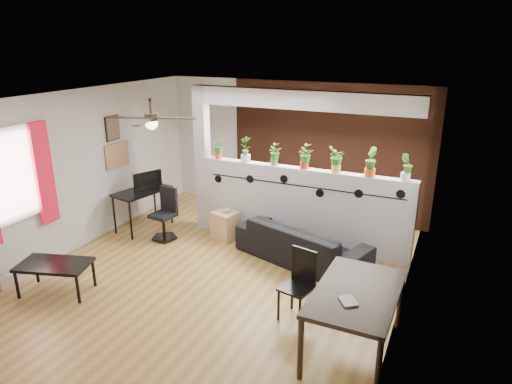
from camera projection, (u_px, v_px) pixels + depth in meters
name	position (u px, v px, depth m)	size (l,w,h in m)	color
room_shell	(216.00, 192.00, 6.44)	(6.30, 7.10, 2.90)	olive
partition_wall	(303.00, 207.00, 7.62)	(3.60, 0.18, 1.35)	#BCBCC1
ceiling_header	(306.00, 100.00, 7.05)	(3.60, 0.18, 0.30)	silver
pier_column	(203.00, 159.00, 8.17)	(0.22, 0.20, 2.60)	#BCBCC1
brick_panel	(329.00, 152.00, 8.69)	(3.90, 0.05, 2.60)	#A54F30
vine_decal	(302.00, 186.00, 7.41)	(3.31, 0.01, 0.30)	black
window_assembly	(13.00, 178.00, 6.34)	(0.09, 1.30, 1.55)	white
baseboard_heater	(30.00, 269.00, 6.79)	(0.08, 1.00, 0.18)	silver
corkboard	(117.00, 155.00, 8.25)	(0.03, 0.60, 0.45)	#A2724E
framed_art	(112.00, 128.00, 8.05)	(0.03, 0.34, 0.44)	#8C7259
ceiling_fan	(151.00, 120.00, 6.17)	(1.19, 1.19, 0.43)	black
potted_plant_0	(218.00, 147.00, 7.96)	(0.18, 0.20, 0.37)	#D34E18
potted_plant_1	(246.00, 148.00, 7.74)	(0.30, 0.30, 0.45)	silver
potted_plant_2	(274.00, 154.00, 7.55)	(0.21, 0.19, 0.36)	#388A32
potted_plant_3	(305.00, 156.00, 7.34)	(0.25, 0.24, 0.39)	red
potted_plant_4	(337.00, 159.00, 7.13)	(0.18, 0.22, 0.41)	gold
potted_plant_5	(371.00, 161.00, 6.91)	(0.24, 0.28, 0.46)	#EA581B
potted_plant_6	(406.00, 166.00, 6.71)	(0.24, 0.21, 0.41)	white
sofa	(302.00, 243.00, 7.17)	(2.03, 0.80, 0.59)	black
cube_shelf	(225.00, 225.00, 7.97)	(0.41, 0.36, 0.50)	tan
cup	(227.00, 210.00, 7.86)	(0.12, 0.12, 0.10)	gray
computer_desk	(142.00, 194.00, 8.29)	(0.74, 1.12, 0.74)	black
monitor	(146.00, 183.00, 8.37)	(0.05, 0.31, 0.18)	black
office_chair	(165.00, 217.00, 7.95)	(0.47, 0.47, 0.90)	black
dining_table	(356.00, 297.00, 4.95)	(0.88, 1.43, 0.77)	black
book	(341.00, 302.00, 4.70)	(0.16, 0.21, 0.02)	gray
folding_chair	(300.00, 278.00, 5.65)	(0.44, 0.44, 0.91)	black
coffee_table	(54.00, 266.00, 6.24)	(1.07, 0.78, 0.45)	black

